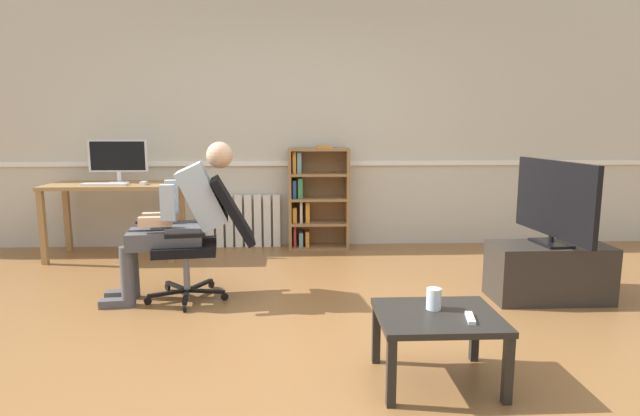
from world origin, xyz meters
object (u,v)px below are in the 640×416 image
Objects in this scene: computer_desk at (115,194)px; tv_screen at (554,201)px; drinking_glass at (434,299)px; bookshelf at (315,199)px; radiator at (244,221)px; computer_mouse at (144,183)px; tv_stand at (549,272)px; imac_monitor at (118,158)px; keyboard at (105,184)px; spare_remote at (470,318)px; person_seated at (181,217)px; coffee_table at (438,323)px; office_chair at (207,233)px.

computer_desk is 1.28× the size of tv_screen.
drinking_glass is at bearing 129.23° from tv_screen.
bookshelf is 0.83m from radiator.
computer_mouse reaches higher than tv_stand.
computer_desk is at bearing 160.09° from computer_mouse.
bookshelf is at bearing 6.13° from imac_monitor.
keyboard is 3.86m from spare_remote.
imac_monitor is 0.58× the size of tv_screen.
drinking_glass is (2.53, -2.76, -0.58)m from imac_monitor.
imac_monitor is 4.00m from spare_remote.
tv_screen is at bearing 4.81° from tv_stand.
computer_mouse reaches higher than drinking_glass.
person_seated is 2.15m from coffee_table.
tv_stand is at bearing 90.00° from tv_screen.
tv_stand is 1.74m from coffee_table.
person_seated reaches higher than imac_monitor.
computer_mouse is at bearing 158.21° from tv_stand.
computer_mouse reaches higher than computer_desk.
imac_monitor is 1.74m from person_seated.
coffee_table is at bearing -84.07° from drinking_glass.
person_seated is (0.99, -1.22, -0.12)m from keyboard.
person_seated is (0.93, -1.43, -0.36)m from imac_monitor.
office_chair is (-0.11, -1.72, 0.23)m from radiator.
computer_desk is at bearing 133.69° from drinking_glass.
computer_mouse is 0.16× the size of coffee_table.
computer_desk is 2.06m from bookshelf.
tv_screen is at bearing -19.58° from keyboard.
coffee_table is (0.53, -3.04, -0.23)m from bookshelf.
imac_monitor is 3.78m from drinking_glass.
imac_monitor reaches higher than bookshelf.
radiator reaches higher than coffee_table.
office_chair is at bearing 81.55° from tv_screen.
office_chair is 0.23m from person_seated.
computer_mouse is 0.12× the size of radiator.
keyboard is 0.69× the size of coffee_table.
computer_mouse is at bearing -37.72° from spare_remote.
drinking_glass is at bearing -135.92° from tv_stand.
radiator is 0.85× the size of office_chair.
bookshelf is at bearing 99.92° from coffee_table.
tv_screen is 8.92× the size of drinking_glass.
keyboard is 4.05m from tv_screen.
drinking_glass is at bearing -36.36° from spare_remote.
keyboard is 2.90× the size of spare_remote.
tv_stand is at bearing 79.49° from person_seated.
radiator is at bearing 48.44° from tv_screen.
coffee_table is (1.61, -1.39, -0.33)m from person_seated.
coffee_table is (2.57, -2.75, -0.33)m from computer_desk.
keyboard reaches higher than computer_desk.
radiator is 3.15m from tv_stand.
spare_remote is (-1.07, -1.34, 0.16)m from tv_stand.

